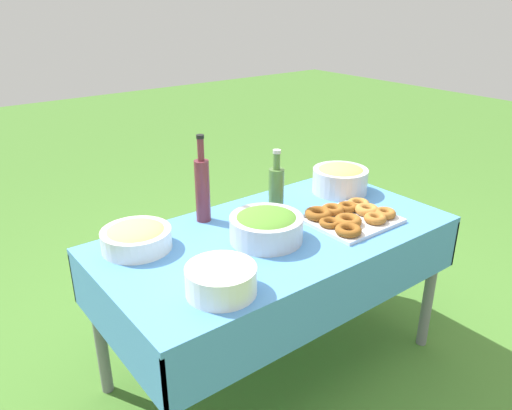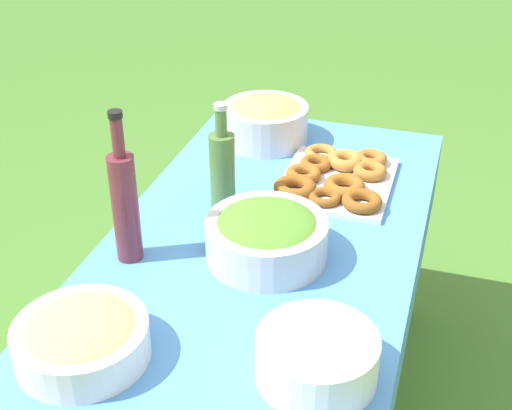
% 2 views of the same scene
% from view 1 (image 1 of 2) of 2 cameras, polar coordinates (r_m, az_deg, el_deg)
% --- Properties ---
extents(ground_plane, '(14.00, 14.00, 0.00)m').
position_cam_1_polar(ground_plane, '(2.47, 2.10, -17.76)').
color(ground_plane, '#477A2D').
extents(picnic_table, '(1.49, 0.77, 0.70)m').
position_cam_1_polar(picnic_table, '(2.13, 2.34, -5.36)').
color(picnic_table, '#4C8CD1').
rests_on(picnic_table, ground_plane).
extents(salad_bowl, '(0.29, 0.29, 0.12)m').
position_cam_1_polar(salad_bowl, '(1.99, 1.18, -2.37)').
color(salad_bowl, silver).
rests_on(salad_bowl, picnic_table).
extents(pasta_bowl, '(0.27, 0.27, 0.10)m').
position_cam_1_polar(pasta_bowl, '(1.99, -13.52, -3.55)').
color(pasta_bowl, white).
rests_on(pasta_bowl, picnic_table).
extents(donut_platter, '(0.39, 0.34, 0.05)m').
position_cam_1_polar(donut_platter, '(2.20, 10.74, -1.32)').
color(donut_platter, silver).
rests_on(donut_platter, picnic_table).
extents(plate_stack, '(0.24, 0.24, 0.10)m').
position_cam_1_polar(plate_stack, '(1.66, -4.02, -8.55)').
color(plate_stack, white).
rests_on(plate_stack, picnic_table).
extents(olive_oil_bottle, '(0.07, 0.07, 0.30)m').
position_cam_1_polar(olive_oil_bottle, '(2.22, 2.32, 1.86)').
color(olive_oil_bottle, '#4C7238').
rests_on(olive_oil_bottle, picnic_table).
extents(wine_bottle, '(0.06, 0.06, 0.38)m').
position_cam_1_polar(wine_bottle, '(2.14, -6.15, 1.97)').
color(wine_bottle, maroon).
rests_on(wine_bottle, picnic_table).
extents(fruit_bowl, '(0.27, 0.27, 0.14)m').
position_cam_1_polar(fruit_bowl, '(2.51, 9.59, 3.08)').
color(fruit_bowl, silver).
rests_on(fruit_bowl, picnic_table).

